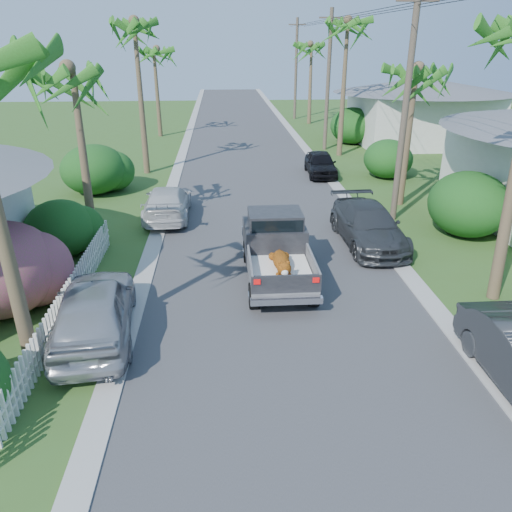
{
  "coord_description": "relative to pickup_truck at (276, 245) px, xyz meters",
  "views": [
    {
      "loc": [
        -1.69,
        -6.85,
        7.06
      ],
      "look_at": [
        -0.77,
        6.19,
        1.4
      ],
      "focal_mm": 35.0,
      "sensor_mm": 36.0,
      "label": 1
    }
  ],
  "objects": [
    {
      "name": "ground",
      "position": [
        0.02,
        -7.92,
        -1.01
      ],
      "size": [
        120.0,
        120.0,
        0.0
      ],
      "primitive_type": "plane",
      "color": "#385A21",
      "rests_on": "ground"
    },
    {
      "name": "road",
      "position": [
        0.02,
        17.08,
        -1.0
      ],
      "size": [
        8.0,
        100.0,
        0.02
      ],
      "primitive_type": "cube",
      "color": "#38383A",
      "rests_on": "ground"
    },
    {
      "name": "curb_left",
      "position": [
        -4.28,
        17.08,
        -0.98
      ],
      "size": [
        0.6,
        100.0,
        0.06
      ],
      "primitive_type": "cube",
      "color": "#A5A39E",
      "rests_on": "ground"
    },
    {
      "name": "curb_right",
      "position": [
        4.32,
        17.08,
        -0.98
      ],
      "size": [
        0.6,
        100.0,
        0.06
      ],
      "primitive_type": "cube",
      "color": "#A5A39E",
      "rests_on": "ground"
    },
    {
      "name": "pickup_truck",
      "position": [
        0.0,
        0.0,
        0.0
      ],
      "size": [
        1.98,
        5.12,
        2.06
      ],
      "color": "black",
      "rests_on": "ground"
    },
    {
      "name": "parked_car_rm",
      "position": [
        3.73,
        2.38,
        -0.29
      ],
      "size": [
        2.2,
        5.04,
        1.44
      ],
      "primitive_type": "imported",
      "rotation": [
        0.0,
        0.0,
        0.04
      ],
      "color": "#323538",
      "rests_on": "ground"
    },
    {
      "name": "parked_car_rf",
      "position": [
        3.92,
        12.8,
        -0.35
      ],
      "size": [
        1.72,
        3.93,
        1.32
      ],
      "primitive_type": "imported",
      "rotation": [
        0.0,
        0.0,
        -0.04
      ],
      "color": "black",
      "rests_on": "ground"
    },
    {
      "name": "parked_car_ln",
      "position": [
        -4.98,
        -3.47,
        -0.21
      ],
      "size": [
        2.44,
        4.9,
        1.6
      ],
      "primitive_type": "imported",
      "rotation": [
        0.0,
        0.0,
        3.26
      ],
      "color": "#A8A9AF",
      "rests_on": "ground"
    },
    {
      "name": "parked_car_lf",
      "position": [
        -4.02,
        5.96,
        -0.34
      ],
      "size": [
        1.91,
        4.64,
        1.34
      ],
      "primitive_type": "imported",
      "rotation": [
        0.0,
        0.0,
        3.15
      ],
      "color": "silver",
      "rests_on": "ground"
    },
    {
      "name": "palm_l_b",
      "position": [
        -6.78,
        4.08,
        5.14
      ],
      "size": [
        4.4,
        4.4,
        7.4
      ],
      "color": "brown",
      "rests_on": "ground"
    },
    {
      "name": "palm_l_c",
      "position": [
        -5.98,
        14.08,
        6.9
      ],
      "size": [
        4.4,
        4.4,
        9.2
      ],
      "color": "brown",
      "rests_on": "ground"
    },
    {
      "name": "palm_l_d",
      "position": [
        -6.48,
        26.08,
        5.43
      ],
      "size": [
        4.4,
        4.4,
        7.7
      ],
      "color": "brown",
      "rests_on": "ground"
    },
    {
      "name": "palm_r_b",
      "position": [
        6.62,
        7.08,
        4.94
      ],
      "size": [
        4.4,
        4.4,
        7.2
      ],
      "color": "brown",
      "rests_on": "ground"
    },
    {
      "name": "palm_r_c",
      "position": [
        6.22,
        18.08,
        7.1
      ],
      "size": [
        4.4,
        4.4,
        9.4
      ],
      "color": "brown",
      "rests_on": "ground"
    },
    {
      "name": "palm_r_d",
      "position": [
        6.52,
        32.08,
        5.73
      ],
      "size": [
        4.4,
        4.4,
        8.0
      ],
      "color": "brown",
      "rests_on": "ground"
    },
    {
      "name": "shrub_l_b",
      "position": [
        -7.78,
        -1.92,
        0.29
      ],
      "size": [
        3.0,
        3.3,
        2.6
      ],
      "primitive_type": "ellipsoid",
      "color": "#C21B70",
      "rests_on": "ground"
    },
    {
      "name": "shrub_l_c",
      "position": [
        -7.38,
        2.08,
        -0.01
      ],
      "size": [
        2.4,
        2.64,
        2.0
      ],
      "primitive_type": "ellipsoid",
      "color": "#124118",
      "rests_on": "ground"
    },
    {
      "name": "shrub_l_d",
      "position": [
        -7.98,
        10.08,
        0.19
      ],
      "size": [
        3.2,
        3.52,
        2.4
      ],
      "primitive_type": "ellipsoid",
      "color": "#124118",
      "rests_on": "ground"
    },
    {
      "name": "shrub_r_b",
      "position": [
        7.82,
        3.08,
        0.24
      ],
      "size": [
        3.0,
        3.3,
        2.5
      ],
      "primitive_type": "ellipsoid",
      "color": "#124118",
      "rests_on": "ground"
    },
    {
      "name": "shrub_r_c",
      "position": [
        7.52,
        12.08,
        0.04
      ],
      "size": [
        2.6,
        2.86,
        2.1
      ],
      "primitive_type": "ellipsoid",
      "color": "#124118",
      "rests_on": "ground"
    },
    {
      "name": "shrub_r_d",
      "position": [
        8.02,
        22.08,
        0.29
      ],
      "size": [
        3.2,
        3.52,
        2.6
      ],
      "primitive_type": "ellipsoid",
      "color": "#124118",
      "rests_on": "ground"
    },
    {
      "name": "picket_fence",
      "position": [
        -5.98,
        -2.42,
        -0.51
      ],
      "size": [
        0.1,
        11.0,
        1.0
      ],
      "primitive_type": "cube",
      "color": "white",
      "rests_on": "ground"
    },
    {
      "name": "house_right_far",
      "position": [
        13.02,
        22.08,
        1.11
      ],
      "size": [
        9.0,
        8.0,
        4.6
      ],
      "color": "silver",
      "rests_on": "ground"
    },
    {
      "name": "utility_pole_b",
      "position": [
        5.62,
        5.08,
        3.59
      ],
      "size": [
        1.6,
        0.26,
        9.0
      ],
      "color": "brown",
      "rests_on": "ground"
    },
    {
      "name": "utility_pole_c",
      "position": [
        5.62,
        20.08,
        3.59
      ],
      "size": [
        1.6,
        0.26,
        9.0
      ],
      "color": "brown",
      "rests_on": "ground"
    },
    {
      "name": "utility_pole_d",
      "position": [
        5.62,
        35.08,
        3.59
      ],
      "size": [
        1.6,
        0.26,
        9.0
      ],
      "color": "brown",
      "rests_on": "ground"
    }
  ]
}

